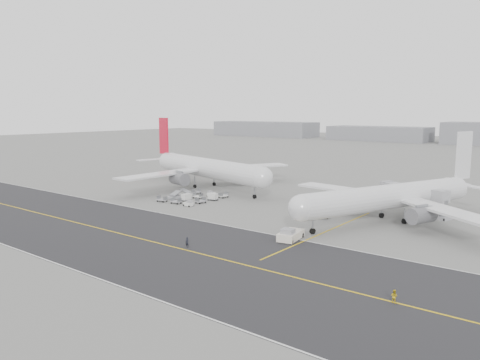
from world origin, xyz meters
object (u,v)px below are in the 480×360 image
Objects in this scene: ground_crew_a at (187,242)px; ground_crew_b at (394,296)px; pushback_tug at (290,235)px; jet_bridge at (415,194)px; airliner_a at (205,168)px; airliner_b at (393,196)px.

ground_crew_a is 33.35m from ground_crew_b.
ground_crew_a is 1.07× the size of ground_crew_b.
pushback_tug is 27.23m from ground_crew_b.
jet_bridge is at bearing 64.71° from pushback_tug.
airliner_a reaches higher than ground_crew_b.
jet_bridge is 10.18× the size of ground_crew_b.
ground_crew_a is at bearing -94.65° from airliner_b.
airliner_a is 57.64m from jet_bridge.
pushback_tug is 34.84m from jet_bridge.
ground_crew_a reaches higher than ground_crew_b.
jet_bridge reaches higher than pushback_tug.
ground_crew_a is at bearing -136.67° from pushback_tug.
airliner_a is at bearing 119.25° from ground_crew_a.
airliner_b is 27.80× the size of ground_crew_a.
airliner_a is 1.16× the size of airliner_b.
pushback_tug is at bearing -23.95° from ground_crew_b.
ground_crew_a is at bearing -94.76° from jet_bridge.
ground_crew_a is (-20.29, -46.95, -3.34)m from jet_bridge.
ground_crew_a is (37.32, -45.78, -4.67)m from airliner_a.
airliner_b is at bearing 53.11° from ground_crew_a.
airliner_b is 25.61m from pushback_tug.
ground_crew_a is at bearing 7.12° from ground_crew_b.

